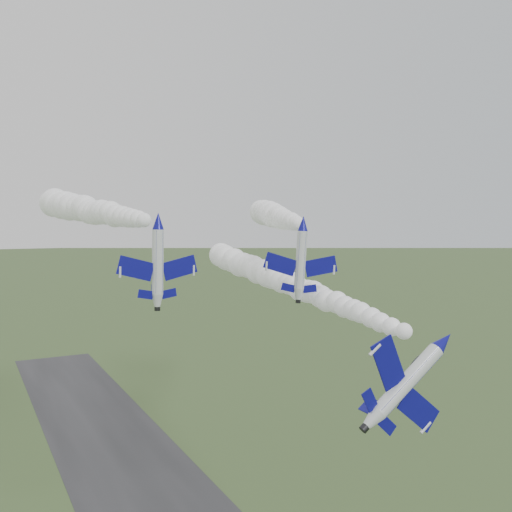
# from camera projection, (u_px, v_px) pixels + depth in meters

# --- Properties ---
(jet_lead) EXTENTS (6.75, 13.23, 8.81)m
(jet_lead) POSITION_uv_depth(u_px,v_px,m) (445.00, 341.00, 55.50)
(jet_lead) COLOR silver
(smoke_trail_jet_lead) EXTENTS (6.24, 62.39, 4.75)m
(smoke_trail_jet_lead) POSITION_uv_depth(u_px,v_px,m) (285.00, 282.00, 87.04)
(smoke_trail_jet_lead) COLOR white
(jet_pair_left) EXTENTS (9.53, 11.46, 2.83)m
(jet_pair_left) POSITION_uv_depth(u_px,v_px,m) (158.00, 221.00, 65.82)
(jet_pair_left) COLOR silver
(smoke_trail_jet_pair_left) EXTENTS (7.82, 67.93, 5.95)m
(smoke_trail_jet_pair_left) POSITION_uv_depth(u_px,v_px,m) (86.00, 209.00, 96.98)
(smoke_trail_jet_pair_left) COLOR white
(jet_pair_right) EXTENTS (9.42, 10.79, 2.82)m
(jet_pair_right) POSITION_uv_depth(u_px,v_px,m) (303.00, 223.00, 73.18)
(jet_pair_right) COLOR silver
(smoke_trail_jet_pair_right) EXTENTS (33.27, 67.03, 5.77)m
(smoke_trail_jet_pair_right) POSITION_uv_depth(u_px,v_px,m) (274.00, 216.00, 110.35)
(smoke_trail_jet_pair_right) COLOR white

